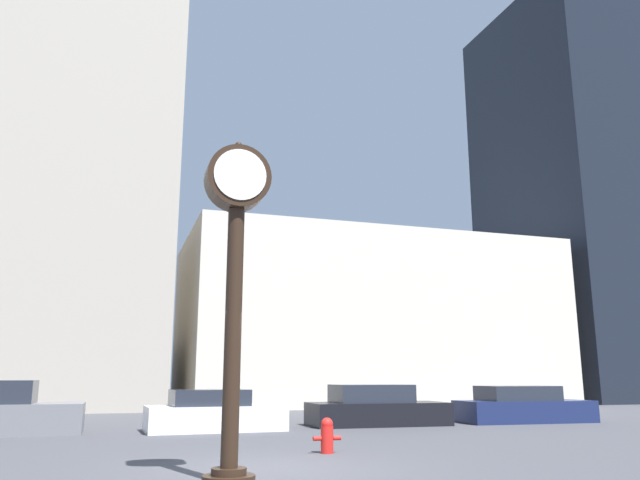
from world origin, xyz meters
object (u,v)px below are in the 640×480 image
(car_navy, at_px, (523,407))
(street_clock, at_px, (235,256))
(car_white, at_px, (214,413))
(car_black, at_px, (376,408))
(fire_hydrant_near, at_px, (327,435))

(car_navy, bearing_deg, street_clock, -138.37)
(street_clock, height_order, car_white, street_clock)
(car_black, relative_size, car_navy, 0.96)
(car_navy, bearing_deg, car_black, -179.72)
(car_white, xyz_separation_m, fire_hydrant_near, (1.38, -6.05, -0.14))
(street_clock, bearing_deg, car_navy, 38.42)
(street_clock, xyz_separation_m, car_navy, (11.70, 9.28, -2.84))
(car_white, distance_m, car_black, 5.26)
(fire_hydrant_near, bearing_deg, street_clock, -129.83)
(street_clock, distance_m, car_navy, 15.20)
(car_white, bearing_deg, fire_hydrant_near, -79.33)
(fire_hydrant_near, bearing_deg, car_white, 102.85)
(car_black, height_order, fire_hydrant_near, car_black)
(fire_hydrant_near, bearing_deg, car_navy, 34.26)
(street_clock, xyz_separation_m, car_black, (6.38, 9.55, -2.82))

